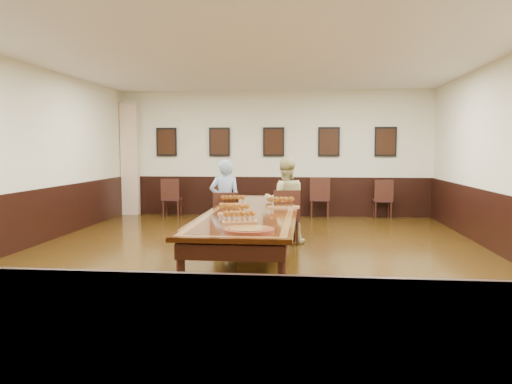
# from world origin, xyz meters

# --- Properties ---
(floor) EXTENTS (8.00, 10.00, 0.02)m
(floor) POSITION_xyz_m (0.00, 0.00, -0.01)
(floor) COLOR black
(floor) RESTS_ON ground
(ceiling) EXTENTS (8.00, 10.00, 0.02)m
(ceiling) POSITION_xyz_m (0.00, 0.00, 3.21)
(ceiling) COLOR white
(ceiling) RESTS_ON floor
(wall_back) EXTENTS (8.00, 0.02, 3.20)m
(wall_back) POSITION_xyz_m (0.00, 5.01, 1.60)
(wall_back) COLOR #ECE9C5
(wall_back) RESTS_ON floor
(wall_front) EXTENTS (8.00, 0.02, 3.20)m
(wall_front) POSITION_xyz_m (0.00, -5.01, 1.60)
(wall_front) COLOR #ECE9C5
(wall_front) RESTS_ON floor
(wall_left) EXTENTS (0.02, 10.00, 3.20)m
(wall_left) POSITION_xyz_m (-4.01, 0.00, 1.60)
(wall_left) COLOR #ECE9C5
(wall_left) RESTS_ON floor
(chair_man) EXTENTS (0.54, 0.57, 0.96)m
(chair_man) POSITION_xyz_m (-0.61, 1.03, 0.48)
(chair_man) COLOR black
(chair_man) RESTS_ON floor
(chair_woman) EXTENTS (0.54, 0.57, 1.00)m
(chair_woman) POSITION_xyz_m (0.47, 1.12, 0.50)
(chair_woman) COLOR black
(chair_woman) RESTS_ON floor
(spare_chair_a) EXTENTS (0.49, 0.53, 0.98)m
(spare_chair_a) POSITION_xyz_m (-2.55, 4.46, 0.49)
(spare_chair_a) COLOR black
(spare_chair_a) RESTS_ON floor
(spare_chair_b) EXTENTS (0.53, 0.56, 0.94)m
(spare_chair_b) POSITION_xyz_m (-1.24, 4.74, 0.47)
(spare_chair_b) COLOR black
(spare_chair_b) RESTS_ON floor
(spare_chair_c) EXTENTS (0.49, 0.54, 1.03)m
(spare_chair_c) POSITION_xyz_m (1.18, 4.55, 0.52)
(spare_chair_c) COLOR black
(spare_chair_c) RESTS_ON floor
(spare_chair_d) EXTENTS (0.45, 0.49, 0.97)m
(spare_chair_d) POSITION_xyz_m (2.72, 4.71, 0.48)
(spare_chair_d) COLOR black
(spare_chair_d) RESTS_ON floor
(person_man) EXTENTS (0.62, 0.47, 1.53)m
(person_man) POSITION_xyz_m (-0.63, 1.12, 0.76)
(person_man) COLOR #4884B6
(person_man) RESTS_ON floor
(person_woman) EXTENTS (0.86, 0.71, 1.56)m
(person_woman) POSITION_xyz_m (0.46, 1.23, 0.78)
(person_woman) COLOR #C8C37D
(person_woman) RESTS_ON floor
(pink_phone) EXTENTS (0.11, 0.16, 0.01)m
(pink_phone) POSITION_xyz_m (0.60, 0.35, 0.76)
(pink_phone) COLOR #F150AE
(pink_phone) RESTS_ON conference_table
(curtain) EXTENTS (0.45, 0.18, 2.90)m
(curtain) POSITION_xyz_m (-3.75, 4.82, 1.45)
(curtain) COLOR beige
(curtain) RESTS_ON floor
(wainscoting) EXTENTS (8.00, 10.00, 1.00)m
(wainscoting) POSITION_xyz_m (0.00, 0.00, 0.50)
(wainscoting) COLOR black
(wainscoting) RESTS_ON floor
(conference_table) EXTENTS (1.40, 5.00, 0.76)m
(conference_table) POSITION_xyz_m (0.00, 0.00, 0.61)
(conference_table) COLOR black
(conference_table) RESTS_ON floor
(posters) EXTENTS (6.14, 0.04, 0.74)m
(posters) POSITION_xyz_m (0.00, 4.94, 1.90)
(posters) COLOR black
(posters) RESTS_ON wall_back
(flight_a) EXTENTS (0.47, 0.23, 0.17)m
(flight_a) POSITION_xyz_m (-0.43, 0.75, 0.83)
(flight_a) COLOR #9B6941
(flight_a) RESTS_ON conference_table
(flight_b) EXTENTS (0.53, 0.20, 0.19)m
(flight_b) POSITION_xyz_m (0.47, 0.34, 0.84)
(flight_b) COLOR #9B6941
(flight_b) RESTS_ON conference_table
(flight_c) EXTENTS (0.50, 0.22, 0.18)m
(flight_c) POSITION_xyz_m (-0.21, -0.58, 0.83)
(flight_c) COLOR #9B6941
(flight_c) RESTS_ON conference_table
(flight_d) EXTENTS (0.47, 0.26, 0.17)m
(flight_d) POSITION_xyz_m (-0.03, -1.36, 0.83)
(flight_d) COLOR #9B6941
(flight_d) RESTS_ON conference_table
(red_plate_grp) EXTENTS (0.22, 0.22, 0.03)m
(red_plate_grp) POSITION_xyz_m (-0.19, -0.39, 0.76)
(red_plate_grp) COLOR red
(red_plate_grp) RESTS_ON conference_table
(carved_platter) EXTENTS (0.65, 0.65, 0.05)m
(carved_platter) POSITION_xyz_m (0.17, -2.04, 0.77)
(carved_platter) COLOR #5A1D12
(carved_platter) RESTS_ON conference_table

